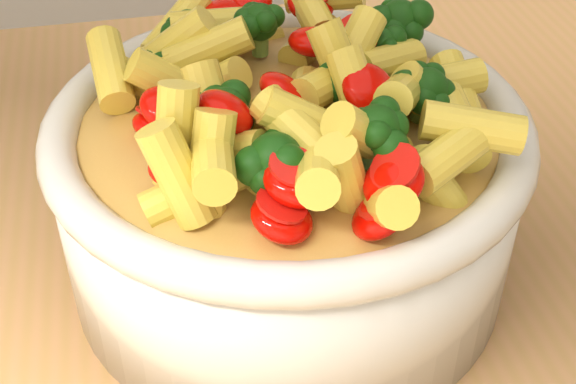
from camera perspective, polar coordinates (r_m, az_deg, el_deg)
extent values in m
cube|color=#A97648|center=(0.47, -2.80, -11.10)|extent=(1.20, 0.80, 0.04)
cylinder|color=silver|center=(0.45, 0.00, -0.49)|extent=(0.25, 0.25, 0.10)
ellipsoid|color=silver|center=(0.47, 0.00, -3.41)|extent=(0.23, 0.23, 0.04)
torus|color=silver|center=(0.43, 0.00, 4.75)|extent=(0.26, 0.26, 0.02)
ellipsoid|color=gold|center=(0.43, 0.00, 4.75)|extent=(0.22, 0.22, 0.03)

